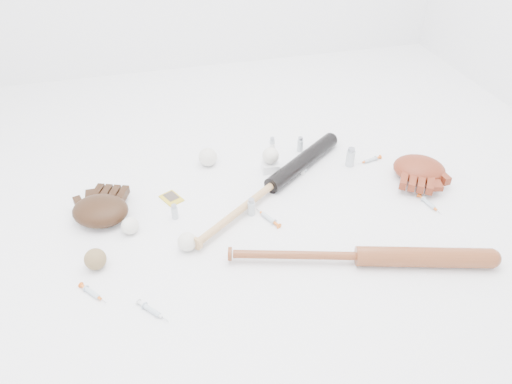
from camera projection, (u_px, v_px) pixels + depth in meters
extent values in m
plane|color=white|center=(270.00, 213.00, 1.98)|extent=(3.00, 3.00, 0.00)
cube|color=gold|center=(171.00, 198.00, 2.05)|extent=(0.10, 0.11, 0.01)
cube|color=white|center=(270.00, 166.00, 2.20)|extent=(0.08, 0.08, 0.04)
sphere|color=silver|center=(271.00, 156.00, 2.17)|extent=(0.07, 0.07, 0.07)
sphere|color=silver|center=(130.00, 226.00, 1.87)|extent=(0.07, 0.07, 0.07)
sphere|color=silver|center=(208.00, 157.00, 2.22)|extent=(0.08, 0.08, 0.08)
sphere|color=silver|center=(187.00, 242.00, 1.79)|extent=(0.07, 0.07, 0.07)
sphere|color=brown|center=(95.00, 259.00, 1.72)|extent=(0.08, 0.08, 0.08)
cylinder|color=#AFBAC0|center=(300.00, 144.00, 2.32)|extent=(0.03, 0.03, 0.07)
cylinder|color=#AFBAC0|center=(272.00, 143.00, 2.33)|extent=(0.02, 0.02, 0.06)
cylinder|color=#AFBAC0|center=(251.00, 207.00, 1.95)|extent=(0.03, 0.03, 0.08)
cylinder|color=#AFBAC0|center=(350.00, 157.00, 2.22)|extent=(0.04, 0.04, 0.09)
cylinder|color=#AFBAC0|center=(175.00, 211.00, 1.93)|extent=(0.03, 0.03, 0.06)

